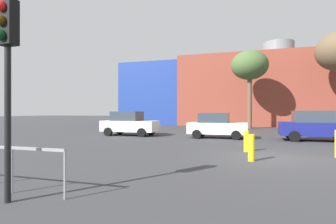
{
  "coord_description": "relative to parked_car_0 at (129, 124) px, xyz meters",
  "views": [
    {
      "loc": [
        -0.71,
        -11.03,
        1.79
      ],
      "look_at": [
        -6.77,
        8.03,
        1.78
      ],
      "focal_mm": 28.3,
      "sensor_mm": 36.0,
      "label": 1
    }
  ],
  "objects": [
    {
      "name": "ground_plane",
      "position": [
        9.62,
        -7.26,
        -0.91
      ],
      "size": [
        200.0,
        200.0,
        0.0
      ],
      "primitive_type": "plane",
      "color": "#38383A"
    },
    {
      "name": "building_backdrop",
      "position": [
        12.33,
        20.45,
        3.67
      ],
      "size": [
        43.39,
        10.71,
        11.2
      ],
      "color": "brown",
      "rests_on": "ground_plane"
    },
    {
      "name": "parked_car_0",
      "position": [
        0.0,
        0.0,
        0.0
      ],
      "size": [
        4.2,
        2.06,
        1.82
      ],
      "color": "white",
      "rests_on": "ground_plane"
    },
    {
      "name": "parked_car_1",
      "position": [
        6.6,
        -0.0,
        -0.05
      ],
      "size": [
        3.96,
        1.95,
        1.72
      ],
      "color": "white",
      "rests_on": "ground_plane"
    },
    {
      "name": "parked_car_2",
      "position": [
        12.65,
        0.0,
        0.02
      ],
      "size": [
        4.3,
        2.11,
        1.86
      ],
      "color": "navy",
      "rests_on": "ground_plane"
    },
    {
      "name": "traffic_light_near_left",
      "position": [
        4.32,
        -14.3,
        2.04
      ],
      "size": [
        0.36,
        0.36,
        4.0
      ],
      "rotation": [
        0.0,
        0.0,
        -1.58
      ],
      "color": "black",
      "rests_on": "ground_plane"
    },
    {
      "name": "bare_tree_1",
      "position": [
        8.67,
        11.23,
        5.78
      ],
      "size": [
        3.89,
        3.89,
        8.35
      ],
      "color": "brown",
      "rests_on": "ground_plane"
    },
    {
      "name": "bollard_yellow_0",
      "position": [
        8.68,
        -5.88,
        -0.43
      ],
      "size": [
        0.24,
        0.24,
        0.95
      ],
      "primitive_type": "cylinder",
      "color": "yellow",
      "rests_on": "ground_plane"
    },
    {
      "name": "bollard_yellow_2",
      "position": [
        8.89,
        -8.21,
        -0.42
      ],
      "size": [
        0.24,
        0.24,
        0.97
      ],
      "primitive_type": "cylinder",
      "color": "yellow",
      "rests_on": "ground_plane"
    }
  ]
}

